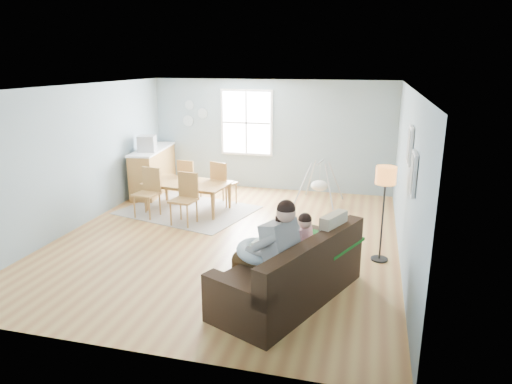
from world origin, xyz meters
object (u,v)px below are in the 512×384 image
(sofa, at_px, (293,276))
(monitor, at_px, (147,144))
(storage_cube, at_px, (293,283))
(chair_ne, at_px, (222,180))
(chair_nw, at_px, (188,177))
(baby_swing, at_px, (319,185))
(floor_lamp, at_px, (385,183))
(counter, at_px, (153,170))
(dining_table, at_px, (187,197))
(father, at_px, (270,249))
(toddler, at_px, (298,238))
(chair_se, at_px, (186,195))
(chair_sw, at_px, (149,189))

(sofa, relative_size, monitor, 5.37)
(storage_cube, height_order, chair_ne, chair_ne)
(chair_nw, distance_m, baby_swing, 3.01)
(baby_swing, bearing_deg, floor_lamp, -65.12)
(storage_cube, height_order, counter, counter)
(dining_table, xyz_separation_m, baby_swing, (2.68, 1.25, 0.11))
(father, xyz_separation_m, monitor, (-3.90, 4.25, 0.47))
(chair_nw, bearing_deg, chair_ne, -15.07)
(floor_lamp, height_order, chair_nw, floor_lamp)
(toddler, xyz_separation_m, monitor, (-4.18, 3.77, 0.48))
(floor_lamp, bearing_deg, storage_cube, -124.35)
(chair_se, bearing_deg, chair_nw, 110.87)
(sofa, height_order, baby_swing, baby_swing)
(chair_se, distance_m, monitor, 2.31)
(toddler, bearing_deg, dining_table, 134.01)
(chair_ne, distance_m, baby_swing, 2.20)
(toddler, xyz_separation_m, counter, (-4.24, 4.13, -0.24))
(storage_cube, bearing_deg, monitor, 135.78)
(toddler, height_order, storage_cube, toddler)
(monitor, bearing_deg, dining_table, -31.34)
(floor_lamp, distance_m, dining_table, 4.43)
(toddler, relative_size, dining_table, 0.53)
(chair_ne, bearing_deg, chair_sw, -141.04)
(father, distance_m, baby_swing, 4.73)
(toddler, relative_size, counter, 0.47)
(counter, height_order, monitor, monitor)
(sofa, height_order, chair_nw, chair_nw)
(chair_sw, relative_size, chair_se, 0.99)
(chair_sw, distance_m, monitor, 1.62)
(chair_nw, height_order, monitor, monitor)
(father, height_order, counter, father)
(sofa, height_order, chair_sw, chair_sw)
(sofa, height_order, chair_ne, chair_ne)
(chair_ne, xyz_separation_m, monitor, (-1.92, 0.29, 0.69))
(chair_se, height_order, baby_swing, chair_se)
(toddler, distance_m, monitor, 5.65)
(father, relative_size, chair_se, 1.49)
(storage_cube, bearing_deg, chair_ne, 120.90)
(father, bearing_deg, chair_nw, 124.40)
(chair_sw, xyz_separation_m, counter, (-0.74, 1.66, -0.03))
(storage_cube, bearing_deg, floor_lamp, 55.65)
(sofa, xyz_separation_m, dining_table, (-2.86, 3.21, -0.02))
(father, height_order, chair_nw, father)
(father, distance_m, chair_se, 3.57)
(toddler, relative_size, floor_lamp, 0.60)
(floor_lamp, xyz_separation_m, chair_ne, (-3.40, 2.12, -0.71))
(monitor, bearing_deg, counter, 99.86)
(counter, distance_m, baby_swing, 4.05)
(storage_cube, relative_size, baby_swing, 0.50)
(toddler, xyz_separation_m, chair_ne, (-2.26, 3.48, -0.21))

